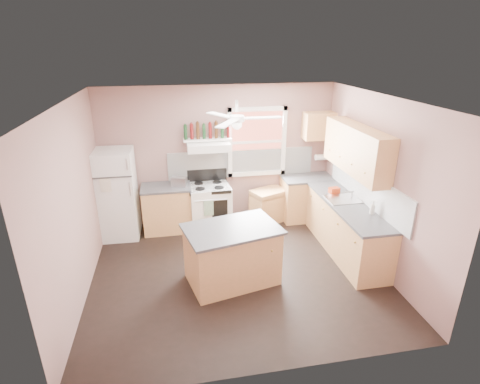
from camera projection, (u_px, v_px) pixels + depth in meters
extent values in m
plane|color=black|center=(237.00, 272.00, 5.98)|extent=(4.50, 4.50, 0.00)
plane|color=white|center=(237.00, 100.00, 4.98)|extent=(4.50, 4.50, 0.00)
cube|color=#88645D|center=(219.00, 155.00, 7.33)|extent=(4.50, 0.05, 2.70)
cube|color=#88645D|center=(380.00, 184.00, 5.87)|extent=(0.05, 4.00, 2.70)
cube|color=#88645D|center=(73.00, 205.00, 5.09)|extent=(0.05, 4.00, 2.70)
cube|color=white|center=(242.00, 163.00, 7.43)|extent=(2.90, 0.03, 0.55)
cube|color=white|center=(366.00, 187.00, 6.20)|extent=(0.03, 2.60, 0.55)
cube|color=brown|center=(257.00, 142.00, 7.32)|extent=(1.00, 0.02, 1.20)
cube|color=white|center=(257.00, 142.00, 7.30)|extent=(1.16, 0.07, 1.36)
cube|color=white|center=(116.00, 194.00, 6.83)|extent=(0.72, 0.70, 1.66)
cube|color=tan|center=(167.00, 209.00, 7.19)|extent=(0.90, 0.60, 0.86)
cube|color=#3F3F42|center=(166.00, 187.00, 7.03)|extent=(0.92, 0.62, 0.04)
cube|color=silver|center=(179.00, 182.00, 6.99)|extent=(0.31, 0.23, 0.18)
cube|color=white|center=(210.00, 206.00, 7.31)|extent=(0.82, 0.70, 0.86)
cube|color=white|center=(208.00, 146.00, 6.94)|extent=(0.78, 0.50, 0.14)
cube|color=white|center=(207.00, 139.00, 7.01)|extent=(0.90, 0.26, 0.03)
cube|color=tan|center=(268.00, 206.00, 7.58)|extent=(0.79, 0.67, 0.67)
cube|color=tan|center=(306.00, 199.00, 7.67)|extent=(1.00, 0.60, 0.86)
cube|color=tan|center=(346.00, 229.00, 6.43)|extent=(0.60, 2.20, 0.86)
cube|color=#3F3F42|center=(308.00, 178.00, 7.50)|extent=(1.02, 0.62, 0.04)
cube|color=#3F3F42|center=(348.00, 205.00, 6.26)|extent=(0.62, 2.22, 0.04)
cube|color=silver|center=(343.00, 200.00, 6.44)|extent=(0.55, 0.45, 0.03)
cylinder|color=silver|center=(352.00, 195.00, 6.44)|extent=(0.03, 0.03, 0.14)
cube|color=tan|center=(356.00, 149.00, 6.13)|extent=(0.33, 1.80, 0.76)
cube|color=tan|center=(319.00, 126.00, 7.28)|extent=(0.60, 0.33, 0.52)
cylinder|color=white|center=(321.00, 157.00, 7.57)|extent=(0.26, 0.12, 0.12)
cube|color=tan|center=(232.00, 256.00, 5.62)|extent=(1.43, 1.07, 0.86)
cube|color=#3F3F42|center=(232.00, 229.00, 5.45)|extent=(1.52, 1.16, 0.04)
cylinder|color=white|center=(237.00, 119.00, 5.07)|extent=(0.20, 0.20, 0.08)
imported|color=silver|center=(373.00, 208.00, 5.85)|extent=(0.11, 0.11, 0.22)
cube|color=#AA2E0E|center=(334.00, 190.00, 6.69)|extent=(0.20, 0.15, 0.10)
cylinder|color=#143819|center=(185.00, 132.00, 6.88)|extent=(0.06, 0.06, 0.27)
cylinder|color=#590F0F|center=(192.00, 132.00, 6.90)|extent=(0.06, 0.06, 0.29)
cylinder|color=#3F230F|center=(198.00, 131.00, 6.92)|extent=(0.06, 0.06, 0.31)
cylinder|color=#143819|center=(204.00, 132.00, 6.94)|extent=(0.06, 0.06, 0.27)
cylinder|color=#590F0F|center=(210.00, 131.00, 6.96)|extent=(0.06, 0.06, 0.29)
cylinder|color=#3F230F|center=(216.00, 130.00, 6.97)|extent=(0.06, 0.06, 0.31)
cylinder|color=#143819|center=(222.00, 131.00, 7.00)|extent=(0.06, 0.06, 0.27)
cylinder|color=#590F0F|center=(228.00, 130.00, 7.02)|extent=(0.06, 0.06, 0.29)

